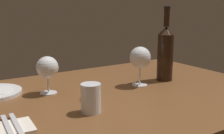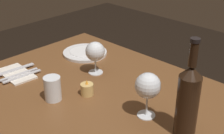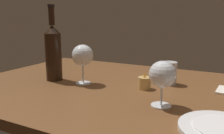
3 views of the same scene
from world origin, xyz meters
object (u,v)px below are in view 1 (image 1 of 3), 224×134
(wine_glass_left, at_px, (47,68))
(fork_outer, at_px, (16,124))
(water_tumbler, at_px, (91,100))
(votive_candle, at_px, (93,93))
(wine_bottle, at_px, (165,52))
(fork_inner, at_px, (7,126))
(wine_glass_right, at_px, (140,58))

(wine_glass_left, relative_size, fork_outer, 0.83)
(wine_glass_left, distance_m, water_tumbler, 0.28)
(water_tumbler, distance_m, votive_candle, 0.14)
(wine_glass_left, xyz_separation_m, water_tumbler, (-0.05, 0.27, -0.06))
(wine_glass_left, xyz_separation_m, wine_bottle, (-0.53, 0.09, 0.03))
(wine_bottle, height_order, fork_inner, wine_bottle)
(fork_outer, bearing_deg, wine_glass_right, -164.55)
(water_tumbler, height_order, fork_inner, water_tumbler)
(water_tumbler, distance_m, fork_inner, 0.27)
(wine_bottle, relative_size, votive_candle, 5.03)
(wine_glass_left, bearing_deg, fork_outer, 53.50)
(wine_glass_right, bearing_deg, wine_bottle, -176.58)
(fork_inner, bearing_deg, votive_candle, -162.19)
(fork_inner, height_order, fork_outer, same)
(wine_glass_left, height_order, wine_glass_right, wine_glass_right)
(wine_glass_left, bearing_deg, fork_inner, 50.11)
(wine_glass_right, xyz_separation_m, fork_outer, (0.57, 0.16, -0.11))
(wine_glass_right, distance_m, votive_candle, 0.28)
(wine_bottle, distance_m, fork_outer, 0.75)
(fork_inner, bearing_deg, wine_glass_right, -165.17)
(fork_outer, bearing_deg, water_tumbler, 178.00)
(water_tumbler, distance_m, fork_outer, 0.24)
(fork_outer, bearing_deg, wine_glass_left, -126.50)
(wine_bottle, relative_size, fork_outer, 1.87)
(votive_candle, distance_m, fork_inner, 0.35)
(votive_candle, relative_size, fork_outer, 0.37)
(wine_glass_right, bearing_deg, votive_candle, 10.91)
(water_tumbler, relative_size, fork_outer, 0.53)
(water_tumbler, bearing_deg, votive_candle, -120.89)
(wine_glass_left, xyz_separation_m, votive_candle, (-0.11, 0.15, -0.08))
(wine_bottle, xyz_separation_m, votive_candle, (0.41, 0.06, -0.11))
(wine_glass_left, distance_m, votive_candle, 0.21)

